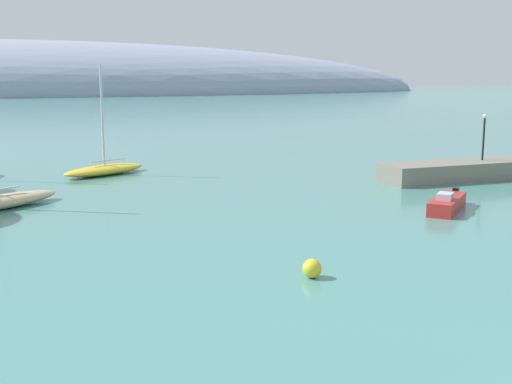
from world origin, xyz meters
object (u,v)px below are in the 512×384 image
harbor_lamp_post (484,131)px  motorboat_red_alongside_breakwater (447,203)px  sailboat_yellow_mid_mooring (104,169)px  mooring_buoy_yellow (312,268)px

harbor_lamp_post → motorboat_red_alongside_breakwater: bearing=-135.6°
sailboat_yellow_mid_mooring → motorboat_red_alongside_breakwater: size_ratio=1.98×
motorboat_red_alongside_breakwater → harbor_lamp_post: 14.40m
motorboat_red_alongside_breakwater → harbor_lamp_post: harbor_lamp_post is taller
sailboat_yellow_mid_mooring → mooring_buoy_yellow: 31.29m
sailboat_yellow_mid_mooring → harbor_lamp_post: sailboat_yellow_mid_mooring is taller
harbor_lamp_post → mooring_buoy_yellow: bearing=-140.2°
sailboat_yellow_mid_mooring → mooring_buoy_yellow: sailboat_yellow_mid_mooring is taller
motorboat_red_alongside_breakwater → mooring_buoy_yellow: (-13.16, -9.52, -0.06)m
motorboat_red_alongside_breakwater → mooring_buoy_yellow: size_ratio=5.62×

